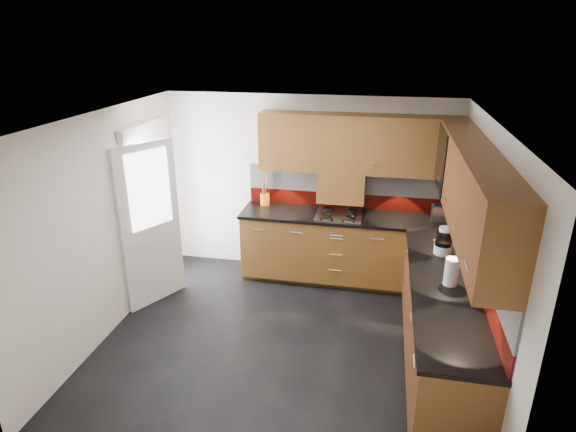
% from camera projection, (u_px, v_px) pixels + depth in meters
% --- Properties ---
extents(room, '(4.00, 3.80, 2.64)m').
position_uv_depth(room, '(280.00, 212.00, 4.67)').
color(room, black).
extents(base_cabinets, '(2.70, 3.20, 0.95)m').
position_uv_depth(base_cabinets, '(385.00, 283.00, 5.51)').
color(base_cabinets, brown).
rests_on(base_cabinets, room).
extents(countertop, '(2.72, 3.22, 0.04)m').
position_uv_depth(countertop, '(387.00, 246.00, 5.32)').
color(countertop, black).
rests_on(countertop, base_cabinets).
extents(backsplash, '(2.70, 3.20, 0.54)m').
position_uv_depth(backsplash, '(409.00, 215.00, 5.38)').
color(backsplash, '#690F09').
rests_on(backsplash, countertop).
extents(upper_cabinets, '(2.50, 3.20, 0.72)m').
position_uv_depth(upper_cabinets, '(410.00, 164.00, 5.03)').
color(upper_cabinets, brown).
rests_on(upper_cabinets, room).
extents(extractor_hood, '(0.60, 0.33, 0.40)m').
position_uv_depth(extractor_hood, '(341.00, 186.00, 6.16)').
color(extractor_hood, brown).
rests_on(extractor_hood, room).
extents(glass_cabinet, '(0.32, 0.80, 0.66)m').
position_uv_depth(glass_cabinet, '(455.00, 157.00, 5.19)').
color(glass_cabinet, black).
rests_on(glass_cabinet, room).
extents(back_door, '(0.42, 1.19, 2.04)m').
position_uv_depth(back_door, '(150.00, 216.00, 5.85)').
color(back_door, white).
rests_on(back_door, room).
extents(gas_hob, '(0.58, 0.51, 0.05)m').
position_uv_depth(gas_hob, '(339.00, 214.00, 6.12)').
color(gas_hob, silver).
rests_on(gas_hob, countertop).
extents(utensil_pot, '(0.12, 0.12, 0.45)m').
position_uv_depth(utensil_pot, '(265.00, 198.00, 6.48)').
color(utensil_pot, orange).
rests_on(utensil_pot, countertop).
extents(toaster, '(0.26, 0.16, 0.19)m').
position_uv_depth(toaster, '(442.00, 213.00, 5.96)').
color(toaster, silver).
rests_on(toaster, countertop).
extents(food_processor, '(0.18, 0.18, 0.30)m').
position_uv_depth(food_processor, '(443.00, 242.00, 5.04)').
color(food_processor, white).
rests_on(food_processor, countertop).
extents(paper_towel, '(0.15, 0.15, 0.27)m').
position_uv_depth(paper_towel, '(451.00, 272.00, 4.42)').
color(paper_towel, white).
rests_on(paper_towel, countertop).
extents(orange_cloth, '(0.18, 0.17, 0.02)m').
position_uv_depth(orange_cloth, '(442.00, 242.00, 5.36)').
color(orange_cloth, '#D35217').
rests_on(orange_cloth, countertop).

